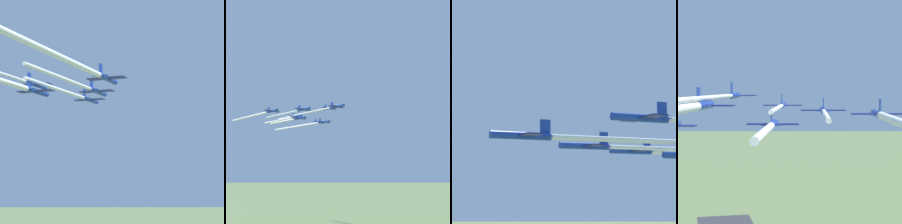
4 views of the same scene
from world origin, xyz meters
TOP-DOWN VIEW (x-y plane):
  - jet_0 at (27.92, -8.52)m, footprint 10.14×10.36m
  - jet_1 at (27.07, -28.23)m, footprint 10.14×10.36m
  - jet_2 at (44.73, -18.84)m, footprint 10.14×10.36m
  - jet_4 at (43.88, -38.55)m, footprint 10.14×10.36m
  - jet_5 at (61.54, -29.16)m, footprint 10.14×10.36m
  - jet_7 at (43.03, -58.26)m, footprint 10.14×10.36m
  - smoke_trail_0 at (38.43, -28.30)m, footprint 17.26×31.34m
  - smoke_trail_1 at (41.47, -55.33)m, footprint 24.93×45.92m
  - smoke_trail_2 at (55.20, -38.53)m, footprint 17.10×31.13m
  - smoke_trail_4 at (52.97, -55.66)m, footprint 14.73×26.16m
  - smoke_trail_5 at (74.71, -53.93)m, footprint 22.86×41.48m

SIDE VIEW (x-z plane):
  - smoke_trail_4 at x=52.97m, z-range 73.90..75.20m
  - jet_4 at x=43.88m, z-range 72.81..76.40m
  - smoke_trail_2 at x=55.20m, z-range 76.10..76.98m
  - smoke_trail_5 at x=74.71m, z-range 75.92..77.20m
  - jet_2 at x=44.73m, z-range 74.80..78.39m
  - jet_5 at x=61.54m, z-range 74.82..78.40m
  - smoke_trail_0 at x=38.43m, z-range 76.61..77.57m
  - jet_0 at x=27.92m, z-range 75.35..78.94m
  - jet_7 at x=43.03m, z-range 76.93..80.51m
  - smoke_trail_1 at x=41.47m, z-range 79.41..80.24m
  - jet_1 at x=27.07m, z-range 78.08..81.67m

